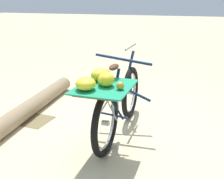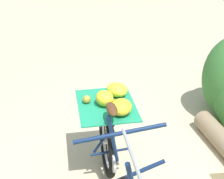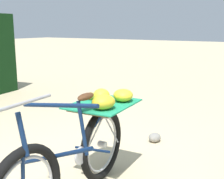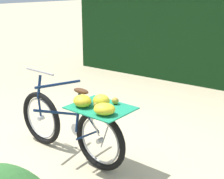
{
  "view_description": "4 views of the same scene",
  "coord_description": "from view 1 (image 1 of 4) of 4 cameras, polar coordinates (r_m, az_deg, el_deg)",
  "views": [
    {
      "loc": [
        -2.88,
        -1.14,
        1.59
      ],
      "look_at": [
        -0.58,
        -0.2,
        0.77
      ],
      "focal_mm": 42.84,
      "sensor_mm": 36.0,
      "label": 1
    },
    {
      "loc": [
        2.1,
        -0.32,
        2.34
      ],
      "look_at": [
        -0.55,
        -0.05,
        0.94
      ],
      "focal_mm": 51.92,
      "sensor_mm": 36.0,
      "label": 2
    },
    {
      "loc": [
        1.75,
        1.46,
        1.51
      ],
      "look_at": [
        -0.66,
        -0.08,
        0.9
      ],
      "focal_mm": 47.33,
      "sensor_mm": 36.0,
      "label": 3
    },
    {
      "loc": [
        -2.96,
        2.31,
        2.1
      ],
      "look_at": [
        -0.58,
        -0.24,
        0.97
      ],
      "focal_mm": 52.9,
      "sensor_mm": 36.0,
      "label": 4
    }
  ],
  "objects": [
    {
      "name": "bicycle",
      "position": [
        3.16,
        0.9,
        -2.25
      ],
      "size": [
        1.79,
        0.71,
        1.03
      ],
      "rotation": [
        0.0,
        0.0,
        0.07
      ],
      "color": "black",
      "rests_on": "ground_plane"
    },
    {
      "name": "leaf_litter_patch",
      "position": [
        3.91,
        -15.72,
        -6.43
      ],
      "size": [
        0.44,
        0.36,
        0.01
      ],
      "primitive_type": "cube",
      "color": "olive",
      "rests_on": "ground_plane"
    },
    {
      "name": "fallen_log",
      "position": [
        4.11,
        -16.99,
        -3.61
      ],
      "size": [
        2.5,
        0.6,
        0.23
      ],
      "primitive_type": "cylinder",
      "rotation": [
        0.0,
        1.57,
        0.15
      ],
      "color": "#937A5B",
      "rests_on": "ground_plane"
    },
    {
      "name": "ground_plane",
      "position": [
        3.48,
        0.61,
        -8.89
      ],
      "size": [
        60.0,
        60.0,
        0.0
      ],
      "primitive_type": "plane",
      "color": "beige"
    }
  ]
}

